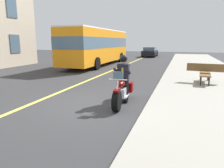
{
  "coord_description": "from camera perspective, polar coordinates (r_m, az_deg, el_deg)",
  "views": [
    {
      "loc": [
        6.43,
        3.02,
        2.21
      ],
      "look_at": [
        -0.18,
        0.78,
        0.75
      ],
      "focal_mm": 32.74,
      "sensor_mm": 36.0,
      "label": 1
    }
  ],
  "objects": [
    {
      "name": "bus_near",
      "position": [
        19.61,
        -3.95,
        10.8
      ],
      "size": [
        11.05,
        2.7,
        3.3
      ],
      "color": "orange",
      "rests_on": "ground_plane"
    },
    {
      "name": "rider_main",
      "position": [
        7.41,
        3.15,
        2.67
      ],
      "size": [
        0.65,
        0.58,
        1.74
      ],
      "color": "black",
      "rests_on": "ground_plane"
    },
    {
      "name": "ground_plane",
      "position": [
        7.44,
        -6.16,
        -5.55
      ],
      "size": [
        80.0,
        80.0,
        0.0
      ],
      "primitive_type": "plane",
      "color": "#333335"
    },
    {
      "name": "lane_center_stripe",
      "position": [
        8.45,
        -18.61,
        -3.96
      ],
      "size": [
        60.0,
        0.16,
        0.01
      ],
      "primitive_type": "cube",
      "color": "#E5DB4C",
      "rests_on": "ground_plane"
    },
    {
      "name": "bench_sidewalk",
      "position": [
        11.4,
        24.58,
        3.19
      ],
      "size": [
        1.83,
        1.8,
        0.95
      ],
      "color": "brown",
      "rests_on": "sidewalk_curb"
    },
    {
      "name": "motorcycle_main",
      "position": [
        7.34,
        2.83,
        -2.06
      ],
      "size": [
        2.22,
        0.7,
        1.26
      ],
      "color": "black",
      "rests_on": "ground_plane"
    },
    {
      "name": "car_dark",
      "position": [
        30.82,
        10.57,
        8.79
      ],
      "size": [
        4.6,
        1.92,
        1.4
      ],
      "color": "black",
      "rests_on": "ground_plane"
    }
  ]
}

